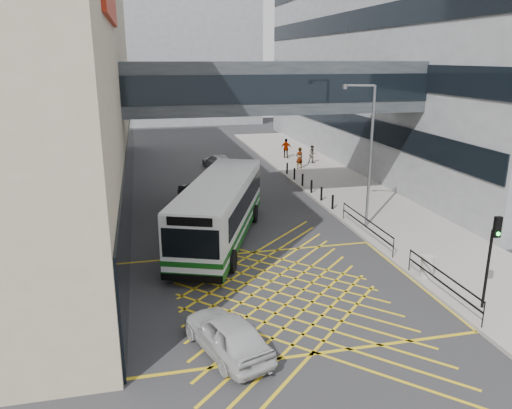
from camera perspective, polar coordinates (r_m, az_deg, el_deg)
ground at (r=20.69m, az=2.52°, el=-10.02°), size 120.00×120.00×0.00m
building_right at (r=50.90m, az=22.75°, el=16.15°), size 24.09×44.00×20.00m
building_far at (r=77.89m, az=-11.14°, el=16.03°), size 28.00×16.00×18.00m
skybridge at (r=30.93m, az=2.16°, el=13.28°), size 20.00×4.10×3.00m
pavement at (r=36.85m, az=9.87°, el=1.87°), size 6.00×54.00×0.16m
box_junction at (r=20.69m, az=2.52°, el=-10.01°), size 12.00×9.00×0.01m
bus at (r=25.73m, az=-4.09°, el=-0.49°), size 6.58×11.72×3.24m
car_white at (r=16.61m, az=-3.30°, el=-14.52°), size 3.06×4.63×1.36m
car_dark at (r=33.06m, az=-6.28°, el=1.44°), size 3.23×4.79×1.40m
car_silver at (r=43.25m, az=-4.37°, el=4.97°), size 2.68×4.34×1.26m
traffic_light at (r=20.06m, az=25.38°, el=-4.65°), size 0.26×0.42×3.66m
street_lamp at (r=27.56m, az=12.64°, el=6.32°), size 1.69×0.88×7.71m
litter_bin at (r=22.72m, az=18.98°, el=-6.70°), size 0.54×0.54×0.94m
kerb_railings at (r=24.05m, az=15.70°, el=-4.47°), size 0.05×12.54×1.00m
bollards at (r=35.76m, az=5.84°, el=2.46°), size 0.14×10.14×0.90m
pedestrian_a at (r=42.35m, az=4.98°, el=5.31°), size 0.83×0.69×1.80m
pedestrian_b at (r=44.63m, az=6.47°, el=5.70°), size 0.78×0.46×1.59m
pedestrian_c at (r=46.87m, az=3.47°, el=6.42°), size 1.18×0.95×1.80m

